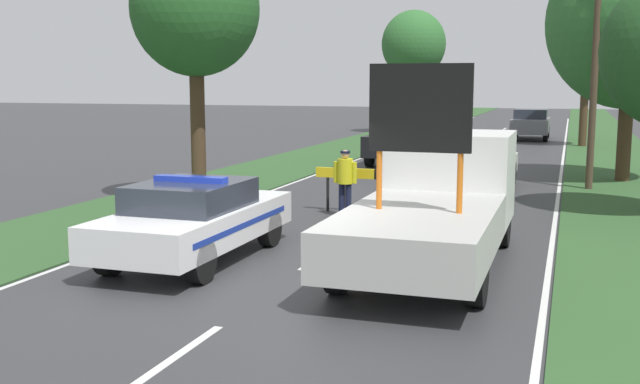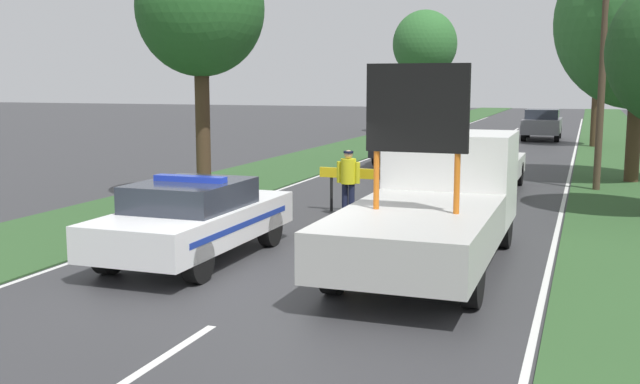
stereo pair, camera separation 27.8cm
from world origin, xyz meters
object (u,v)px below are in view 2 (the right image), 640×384
object	(u,v)px
pedestrian_civilian	(413,176)
police_officer	(348,177)
traffic_cone_centre_front	(348,233)
queued_car_sedan_black	(406,141)
roadside_tree_near_right	(425,45)
queued_car_suv_grey	(542,124)
utility_pole	(602,72)
road_barrier	(378,177)
queued_car_van_white	(488,164)
queued_car_hatch_blue	(439,132)
work_truck	(437,200)
traffic_cone_near_police	(348,222)
roadside_tree_mid_right	(599,43)
roadside_tree_far_left	(200,10)
police_car	(194,218)

from	to	relation	value
pedestrian_civilian	police_officer	bearing A→B (deg)	-163.23
pedestrian_civilian	traffic_cone_centre_front	bearing A→B (deg)	-83.06
queued_car_sedan_black	roadside_tree_near_right	bearing A→B (deg)	-80.36
queued_car_suv_grey	utility_pole	world-z (taller)	utility_pole
road_barrier	queued_car_van_white	distance (m)	5.18
police_officer	queued_car_hatch_blue	world-z (taller)	police_officer
work_truck	traffic_cone_near_police	world-z (taller)	work_truck
police_officer	queued_car_sedan_black	xyz separation A→B (m)	(-1.36, 11.49, -0.07)
pedestrian_civilian	roadside_tree_mid_right	xyz separation A→B (m)	(3.94, 21.63, 3.88)
traffic_cone_centre_front	roadside_tree_far_left	distance (m)	8.07
queued_car_suv_grey	roadside_tree_mid_right	bearing A→B (deg)	124.18
road_barrier	queued_car_van_white	xyz separation A→B (m)	(1.94, 4.80, -0.11)
pedestrian_civilian	police_car	bearing A→B (deg)	-104.26
queued_car_van_white	queued_car_sedan_black	distance (m)	7.24
queued_car_hatch_blue	roadside_tree_near_right	size ratio (longest dim) A/B	0.63
queued_car_van_white	roadside_tree_near_right	world-z (taller)	roadside_tree_near_right
traffic_cone_centre_front	queued_car_hatch_blue	size ratio (longest dim) A/B	0.13
queued_car_van_white	queued_car_hatch_blue	distance (m)	13.46
police_car	queued_car_hatch_blue	xyz separation A→B (m)	(-0.07, 23.19, 0.03)
queued_car_hatch_blue	roadside_tree_far_left	world-z (taller)	roadside_tree_far_left
police_officer	roadside_tree_near_right	size ratio (longest dim) A/B	0.21
queued_car_van_white	pedestrian_civilian	bearing A→B (deg)	79.35
queued_car_sedan_black	roadside_tree_near_right	size ratio (longest dim) A/B	0.60
work_truck	queued_car_sedan_black	distance (m)	15.64
roadside_tree_near_right	roadside_tree_mid_right	bearing A→B (deg)	-33.95
road_barrier	police_officer	world-z (taller)	police_officer
road_barrier	police_officer	distance (m)	0.79
traffic_cone_centre_front	queued_car_sedan_black	distance (m)	14.96
work_truck	utility_pole	distance (m)	10.58
queued_car_van_white	roadside_tree_near_right	size ratio (longest dim) A/B	0.61
road_barrier	queued_car_van_white	bearing A→B (deg)	71.75
police_officer	queued_car_suv_grey	xyz separation A→B (m)	(2.82, 25.55, -0.07)
queued_car_hatch_blue	roadside_tree_mid_right	size ratio (longest dim) A/B	0.69
road_barrier	traffic_cone_centre_front	size ratio (longest dim) A/B	4.71
road_barrier	roadside_tree_near_right	xyz separation A→B (m)	(-4.75, 27.61, 4.39)
pedestrian_civilian	traffic_cone_centre_front	distance (m)	3.43
road_barrier	pedestrian_civilian	distance (m)	1.08
traffic_cone_centre_front	queued_car_van_white	size ratio (longest dim) A/B	0.14
queued_car_hatch_blue	roadside_tree_mid_right	world-z (taller)	roadside_tree_mid_right
police_car	traffic_cone_near_police	world-z (taller)	police_car
work_truck	queued_car_van_white	bearing A→B (deg)	-89.10
queued_car_van_white	queued_car_hatch_blue	bearing A→B (deg)	-73.43
police_officer	roadside_tree_far_left	size ratio (longest dim) A/B	0.23
queued_car_sedan_black	utility_pole	distance (m)	8.88
roadside_tree_far_left	queued_car_van_white	bearing A→B (deg)	34.14
roadside_tree_near_right	queued_car_van_white	bearing A→B (deg)	-73.65
traffic_cone_near_police	utility_pole	xyz separation A→B (m)	(4.85, 8.30, 3.10)
utility_pole	pedestrian_civilian	bearing A→B (deg)	-122.04
police_car	utility_pole	size ratio (longest dim) A/B	0.71
police_car	queued_car_van_white	xyz separation A→B (m)	(3.76, 10.29, 0.03)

